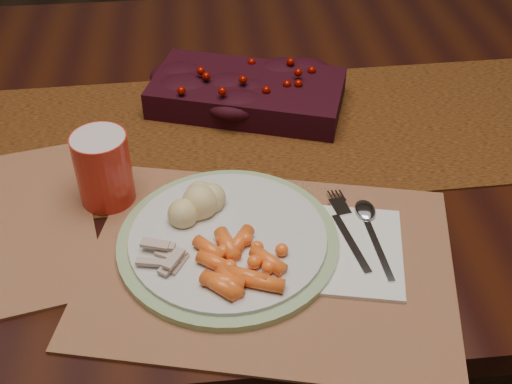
{
  "coord_description": "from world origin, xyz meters",
  "views": [
    {
      "loc": [
        -0.03,
        -0.9,
        1.35
      ],
      "look_at": [
        0.03,
        -0.25,
        0.8
      ],
      "focal_mm": 45.0,
      "sensor_mm": 36.0,
      "label": 1
    }
  ],
  "objects": [
    {
      "name": "fork",
      "position": [
        0.15,
        -0.3,
        0.76
      ],
      "size": [
        0.05,
        0.14,
        0.0
      ],
      "primitive_type": null,
      "rotation": [
        0.0,
        0.0,
        0.18
      ],
      "color": "silver",
      "rests_on": "napkin"
    },
    {
      "name": "floor",
      "position": [
        0.0,
        0.0,
        0.0
      ],
      "size": [
        5.0,
        5.0,
        0.0
      ],
      "primitive_type": "plane",
      "color": "black",
      "rests_on": "ground"
    },
    {
      "name": "dinner_plate",
      "position": [
        -0.01,
        -0.3,
        0.76
      ],
      "size": [
        0.31,
        0.31,
        0.02
      ],
      "primitive_type": "cylinder",
      "rotation": [
        0.0,
        0.0,
        -0.08
      ],
      "color": "silver",
      "rests_on": "placemat_main"
    },
    {
      "name": "spoon",
      "position": [
        0.18,
        -0.31,
        0.76
      ],
      "size": [
        0.04,
        0.14,
        0.0
      ],
      "primitive_type": null,
      "rotation": [
        0.0,
        0.0,
        0.05
      ],
      "color": "white",
      "rests_on": "napkin"
    },
    {
      "name": "table_runner",
      "position": [
        -0.05,
        -0.04,
        0.75
      ],
      "size": [
        1.76,
        0.4,
        0.0
      ],
      "primitive_type": "cube",
      "rotation": [
        0.0,
        0.0,
        0.02
      ],
      "color": "#352109",
      "rests_on": "dining_table"
    },
    {
      "name": "turkey_shreds",
      "position": [
        -0.09,
        -0.33,
        0.78
      ],
      "size": [
        0.08,
        0.07,
        0.02
      ],
      "primitive_type": null,
      "rotation": [
        0.0,
        0.0,
        0.2
      ],
      "color": "#D2A993",
      "rests_on": "dinner_plate"
    },
    {
      "name": "mashed_potatoes",
      "position": [
        -0.04,
        -0.24,
        0.79
      ],
      "size": [
        0.09,
        0.08,
        0.05
      ],
      "primitive_type": null,
      "rotation": [
        0.0,
        0.0,
        -0.07
      ],
      "color": "beige",
      "rests_on": "dinner_plate"
    },
    {
      "name": "centerpiece",
      "position": [
        0.05,
        0.04,
        0.78
      ],
      "size": [
        0.35,
        0.25,
        0.06
      ],
      "primitive_type": null,
      "rotation": [
        0.0,
        0.0,
        -0.32
      ],
      "color": "black",
      "rests_on": "table_runner"
    },
    {
      "name": "red_cup",
      "position": [
        -0.17,
        -0.19,
        0.81
      ],
      "size": [
        0.09,
        0.09,
        0.11
      ],
      "primitive_type": "cylinder",
      "rotation": [
        0.0,
        0.0,
        -0.22
      ],
      "color": "red",
      "rests_on": "placemat_main"
    },
    {
      "name": "placemat_main",
      "position": [
        0.04,
        -0.33,
        0.75
      ],
      "size": [
        0.53,
        0.44,
        0.0
      ],
      "primitive_type": "cube",
      "rotation": [
        0.0,
        0.0,
        -0.24
      ],
      "color": "brown",
      "rests_on": "dining_table"
    },
    {
      "name": "dining_table",
      "position": [
        0.0,
        0.0,
        0.38
      ],
      "size": [
        1.8,
        1.0,
        0.75
      ],
      "primitive_type": "cube",
      "color": "black",
      "rests_on": "floor"
    },
    {
      "name": "baby_carrots",
      "position": [
        0.01,
        -0.35,
        0.78
      ],
      "size": [
        0.13,
        0.11,
        0.02
      ],
      "primitive_type": null,
      "rotation": [
        0.0,
        0.0,
        0.2
      ],
      "color": "orange",
      "rests_on": "dinner_plate"
    },
    {
      "name": "napkin",
      "position": [
        0.15,
        -0.33,
        0.76
      ],
      "size": [
        0.17,
        0.19,
        0.01
      ],
      "primitive_type": "cube",
      "rotation": [
        0.0,
        0.0,
        -0.22
      ],
      "color": "silver",
      "rests_on": "placemat_main"
    }
  ]
}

